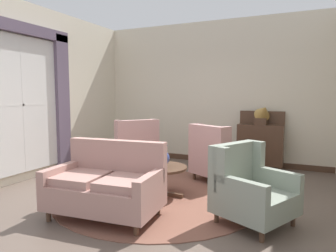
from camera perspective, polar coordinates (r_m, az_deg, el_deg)
ground at (r=4.60m, az=-3.50°, el=-13.91°), size 8.51×8.51×0.00m
wall_back at (r=7.16m, az=7.97°, el=6.16°), size 5.42×0.08×3.21m
wall_left at (r=6.65m, az=-20.26°, el=5.90°), size 0.08×4.25×3.21m
baseboard_back at (r=7.26m, az=7.68°, el=-6.12°), size 5.26×0.03×0.12m
area_rug at (r=4.85m, az=-1.79°, el=-12.77°), size 3.12×3.12×0.01m
window_with_curtains at (r=6.00m, az=-25.29°, el=5.11°), size 0.12×2.16×2.69m
coffee_table at (r=4.76m, az=-1.21°, el=-8.62°), size 0.78×0.78×0.46m
porcelain_vase at (r=4.68m, az=-0.79°, el=-5.88°), size 0.18×0.18×0.34m
settee at (r=4.04m, az=-11.37°, el=-10.79°), size 1.45×0.92×0.95m
armchair_beside_settee at (r=5.60m, az=9.08°, el=-5.77°), size 1.09×1.11×1.03m
armchair_near_sideboard at (r=6.12m, az=-6.41°, el=-4.70°), size 1.22×1.21×1.08m
armchair_foreground_right at (r=3.91m, az=14.90°, el=-11.26°), size 1.06×1.07×0.95m
side_table at (r=5.44m, az=14.88°, el=-6.15°), size 0.53×0.53×0.73m
sideboard at (r=6.70m, az=16.77°, el=-3.16°), size 0.92×0.35×1.21m
gramophone at (r=6.54m, az=17.23°, el=2.25°), size 0.46×0.51×0.50m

